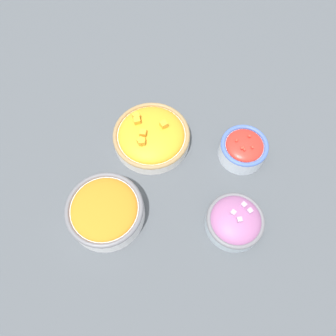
{
  "coord_description": "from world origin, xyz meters",
  "views": [
    {
      "loc": [
        -0.01,
        -0.36,
        0.79
      ],
      "look_at": [
        0.0,
        0.0,
        0.03
      ],
      "focal_mm": 35.0,
      "sensor_mm": 36.0,
      "label": 1
    }
  ],
  "objects_px": {
    "bowl_red_onion": "(235,221)",
    "bowl_squash": "(151,136)",
    "bowl_cherry_tomatoes": "(243,148)",
    "bowl_carrots": "(105,210)"
  },
  "relations": [
    {
      "from": "bowl_cherry_tomatoes",
      "to": "bowl_squash",
      "type": "height_order",
      "value": "bowl_squash"
    },
    {
      "from": "bowl_red_onion",
      "to": "bowl_squash",
      "type": "height_order",
      "value": "bowl_squash"
    },
    {
      "from": "bowl_carrots",
      "to": "bowl_squash",
      "type": "relative_size",
      "value": 0.9
    },
    {
      "from": "bowl_carrots",
      "to": "bowl_squash",
      "type": "bearing_deg",
      "value": 62.11
    },
    {
      "from": "bowl_carrots",
      "to": "bowl_red_onion",
      "type": "xyz_separation_m",
      "value": [
        0.31,
        -0.03,
        -0.01
      ]
    },
    {
      "from": "bowl_carrots",
      "to": "bowl_squash",
      "type": "height_order",
      "value": "bowl_squash"
    },
    {
      "from": "bowl_carrots",
      "to": "bowl_cherry_tomatoes",
      "type": "distance_m",
      "value": 0.39
    },
    {
      "from": "bowl_cherry_tomatoes",
      "to": "bowl_carrots",
      "type": "bearing_deg",
      "value": -155.41
    },
    {
      "from": "bowl_cherry_tomatoes",
      "to": "bowl_squash",
      "type": "distance_m",
      "value": 0.25
    },
    {
      "from": "bowl_carrots",
      "to": "bowl_squash",
      "type": "xyz_separation_m",
      "value": [
        0.11,
        0.21,
        -0.01
      ]
    }
  ]
}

